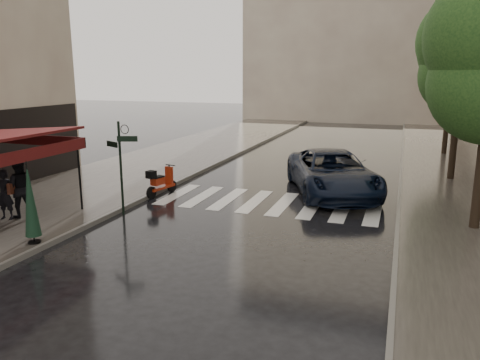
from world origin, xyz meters
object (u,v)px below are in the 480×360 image
Objects in this scene: pedestrian_with_umbrella at (2,169)px; scooter at (161,183)px; pedestrian_terrace at (19,188)px; parasol_back at (30,200)px; parked_car at (332,173)px.

pedestrian_with_umbrella is 1.44× the size of scooter.
parasol_back is at bearing 98.64° from pedestrian_terrace.
scooter is at bearing -163.94° from pedestrian_terrace.
scooter is (2.93, 4.55, -1.21)m from pedestrian_with_umbrella.
parasol_back reaches higher than pedestrian_terrace.
pedestrian_with_umbrella is at bearing -164.11° from parked_car.
parked_car is at bearing 51.52° from parasol_back.
pedestrian_terrace reaches higher than scooter.
parasol_back is (2.11, -1.76, 0.23)m from pedestrian_terrace.
parked_car is 10.82m from parasol_back.
pedestrian_terrace is 1.14× the size of scooter.
scooter is 6.06m from parasol_back.
pedestrian_with_umbrella is at bearing -111.53° from scooter.
pedestrian_with_umbrella reaches higher than pedestrian_terrace.
parked_car is (8.84, 6.71, -0.24)m from pedestrian_terrace.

